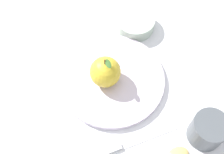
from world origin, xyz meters
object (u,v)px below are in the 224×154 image
Objects in this scene: side_bowl at (135,22)px; linen_napkin at (80,38)px; apple at (105,72)px; knife at (123,145)px; cup at (208,129)px; dinner_plate at (112,79)px.

side_bowl is 0.57× the size of linen_napkin.
apple is 0.18m from knife.
cup reaches higher than side_bowl.
knife is at bearing -28.22° from linen_napkin.
cup is at bearing -1.32° from linen_napkin.
cup reaches higher than dinner_plate.
dinner_plate is 1.28× the size of knife.
dinner_plate is 0.18m from side_bowl.
cup is 0.41m from linen_napkin.
linen_napkin is (-0.09, -0.13, -0.02)m from side_bowl.
cup is (0.25, 0.03, 0.03)m from dinner_plate.
apple is 1.15× the size of cup.
apple reaches higher than linen_napkin.
apple is 0.48× the size of linen_napkin.
knife is (0.13, -0.11, -0.01)m from dinner_plate.
linen_napkin is (-0.41, 0.01, -0.04)m from cup.
dinner_plate is 0.16m from linen_napkin.
side_bowl reaches higher than knife.
cup is at bearing -23.70° from side_bowl.
cup is at bearing 48.94° from knife.
knife is (-0.12, -0.14, -0.04)m from cup.
dinner_plate is 3.34× the size of cup.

